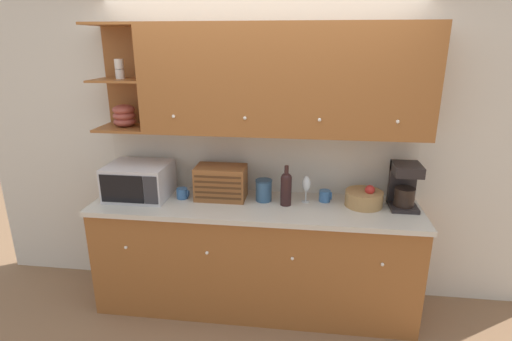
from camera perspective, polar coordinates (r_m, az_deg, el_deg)
name	(u,v)px	position (r m, az deg, el deg)	size (l,w,h in m)	color
ground_plane	(259,283)	(3.94, 0.42, -15.72)	(24.00, 24.00, 0.00)	#896647
wall_back	(260,150)	(3.43, 0.53, 2.96)	(5.00, 0.06, 2.60)	beige
counter_unit	(255,255)	(3.43, -0.21, -12.02)	(2.62, 0.65, 0.94)	#935628
backsplash_panel	(259,160)	(3.42, 0.45, 1.53)	(2.60, 0.01, 0.56)	beige
upper_cabinets	(278,80)	(3.10, 3.22, 12.76)	(2.60, 0.39, 0.82)	#935628
microwave	(139,181)	(3.46, -16.37, -1.40)	(0.50, 0.42, 0.28)	silver
mug	(182,193)	(3.37, -10.47, -3.22)	(0.10, 0.09, 0.09)	#38669E
bread_box	(221,183)	(3.30, -5.03, -1.72)	(0.41, 0.25, 0.28)	brown
storage_canister	(264,190)	(3.25, 1.11, -2.83)	(0.14, 0.14, 0.18)	#33567A
wine_bottle	(286,187)	(3.16, 4.32, -2.40)	(0.09, 0.09, 0.33)	black
wine_glass	(306,184)	(3.23, 7.19, -2.00)	(0.07, 0.07, 0.22)	silver
mug_blue_second	(325,196)	(3.30, 9.84, -3.59)	(0.10, 0.09, 0.09)	#38669E
fruit_basket	(364,198)	(3.28, 15.18, -3.83)	(0.29, 0.29, 0.18)	#A87F4C
coffee_maker	(404,185)	(3.31, 20.43, -1.95)	(0.21, 0.25, 0.36)	black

